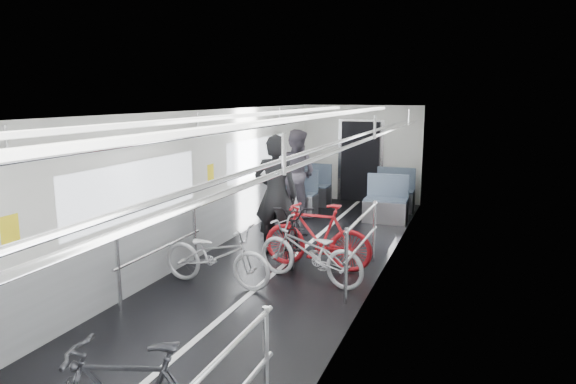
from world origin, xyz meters
name	(u,v)px	position (x,y,z in m)	size (l,w,h in m)	color
car_shell	(287,193)	(0.00, 1.78, 1.13)	(3.02, 14.01, 2.41)	black
bike_left_far	(216,255)	(-0.57, 0.50, 0.44)	(0.58, 1.66, 0.87)	#B0B0B5
bike_right_mid	(309,252)	(0.60, 1.08, 0.45)	(0.59, 1.70, 0.89)	#B9BABE
bike_right_far	(317,236)	(0.53, 1.68, 0.52)	(0.48, 1.71, 1.03)	red
bike_aisle	(295,229)	(0.03, 2.07, 0.48)	(0.63, 1.81, 0.95)	black
person_standing	(276,195)	(-0.35, 2.17, 1.01)	(0.73, 0.48, 2.01)	black
person_seated	(296,173)	(-0.96, 4.89, 0.96)	(0.93, 0.72, 1.91)	#36313A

